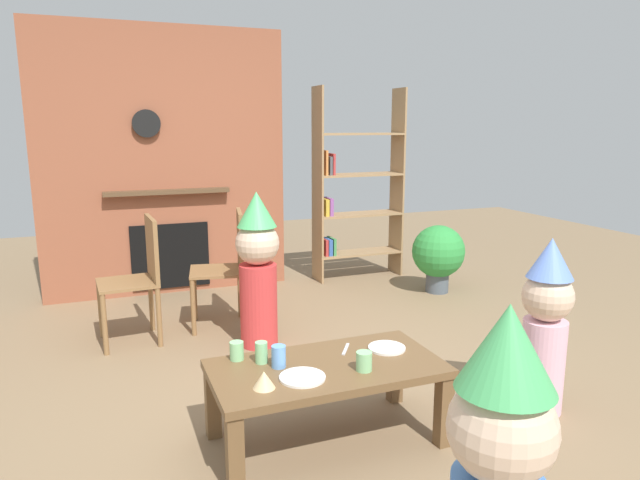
% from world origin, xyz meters
% --- Properties ---
extents(ground_plane, '(12.00, 12.00, 0.00)m').
position_xyz_m(ground_plane, '(0.00, 0.00, 0.00)').
color(ground_plane, '#846B4C').
extents(brick_fireplace_feature, '(2.20, 0.28, 2.40)m').
position_xyz_m(brick_fireplace_feature, '(-0.51, 2.60, 1.19)').
color(brick_fireplace_feature, '#935138').
rests_on(brick_fireplace_feature, ground_plane).
extents(bookshelf, '(0.90, 0.28, 1.90)m').
position_xyz_m(bookshelf, '(1.29, 2.40, 0.88)').
color(bookshelf, '#9E7A51').
rests_on(bookshelf, ground_plane).
extents(coffee_table, '(1.12, 0.58, 0.40)m').
position_xyz_m(coffee_table, '(-0.12, -0.38, 0.34)').
color(coffee_table, brown).
rests_on(coffee_table, ground_plane).
extents(paper_cup_near_left, '(0.07, 0.07, 0.11)m').
position_xyz_m(paper_cup_near_left, '(-0.34, -0.32, 0.45)').
color(paper_cup_near_left, '#669EE0').
rests_on(paper_cup_near_left, coffee_table).
extents(paper_cup_near_right, '(0.06, 0.06, 0.11)m').
position_xyz_m(paper_cup_near_right, '(-0.41, -0.24, 0.45)').
color(paper_cup_near_right, '#8CD18C').
rests_on(paper_cup_near_right, coffee_table).
extents(paper_cup_center, '(0.07, 0.07, 0.09)m').
position_xyz_m(paper_cup_center, '(-0.51, -0.16, 0.45)').
color(paper_cup_center, '#8CD18C').
rests_on(paper_cup_center, coffee_table).
extents(paper_cup_far_left, '(0.08, 0.08, 0.09)m').
position_xyz_m(paper_cup_far_left, '(0.02, -0.50, 0.45)').
color(paper_cup_far_left, '#8CD18C').
rests_on(paper_cup_far_left, coffee_table).
extents(paper_plate_front, '(0.21, 0.21, 0.01)m').
position_xyz_m(paper_plate_front, '(-0.28, -0.48, 0.41)').
color(paper_plate_front, white).
rests_on(paper_plate_front, coffee_table).
extents(paper_plate_rear, '(0.19, 0.19, 0.01)m').
position_xyz_m(paper_plate_rear, '(0.24, -0.31, 0.41)').
color(paper_plate_rear, white).
rests_on(paper_plate_rear, coffee_table).
extents(birthday_cake_slice, '(0.10, 0.10, 0.08)m').
position_xyz_m(birthday_cake_slice, '(-0.47, -0.51, 0.44)').
color(birthday_cake_slice, '#EAC68C').
rests_on(birthday_cake_slice, coffee_table).
extents(table_fork, '(0.10, 0.13, 0.01)m').
position_xyz_m(table_fork, '(0.04, -0.24, 0.40)').
color(table_fork, silver).
rests_on(table_fork, coffee_table).
extents(child_with_cone_hat, '(0.30, 0.30, 1.09)m').
position_xyz_m(child_with_cone_hat, '(-0.11, -1.63, 0.57)').
color(child_with_cone_hat, '#4C7FC6').
rests_on(child_with_cone_hat, ground_plane).
extents(child_in_pink, '(0.27, 0.27, 0.97)m').
position_xyz_m(child_in_pink, '(1.09, -0.52, 0.51)').
color(child_in_pink, '#EAB2C6').
rests_on(child_in_pink, ground_plane).
extents(child_by_the_chairs, '(0.30, 0.30, 1.10)m').
position_xyz_m(child_by_the_chairs, '(-0.09, 0.96, 0.58)').
color(child_by_the_chairs, '#D13838').
rests_on(child_by_the_chairs, ground_plane).
extents(dining_chair_left, '(0.42, 0.42, 0.90)m').
position_xyz_m(dining_chair_left, '(-0.85, 1.36, 0.51)').
color(dining_chair_left, olive).
rests_on(dining_chair_left, ground_plane).
extents(dining_chair_middle, '(0.47, 0.47, 0.90)m').
position_xyz_m(dining_chair_middle, '(-0.20, 1.44, 0.51)').
color(dining_chair_middle, olive).
rests_on(dining_chair_middle, ground_plane).
extents(potted_plant_tall, '(0.49, 0.49, 0.63)m').
position_xyz_m(potted_plant_tall, '(1.81, 1.62, 0.37)').
color(potted_plant_tall, '#4C5660').
rests_on(potted_plant_tall, ground_plane).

